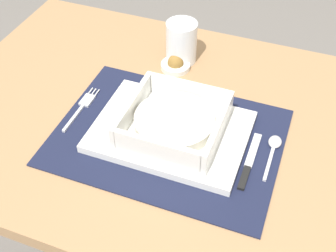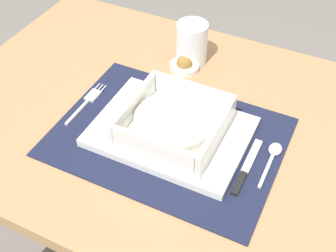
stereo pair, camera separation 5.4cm
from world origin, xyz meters
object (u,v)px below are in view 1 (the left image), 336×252
object	(u,v)px
butter_knife	(249,164)
drinking_glass	(181,44)
porridge_bowl	(174,123)
condiment_saucer	(176,64)
spoon	(274,145)
fork	(83,106)
dining_table	(181,157)

from	to	relation	value
butter_knife	drinking_glass	bearing A→B (deg)	133.85
porridge_bowl	condiment_saucer	world-z (taller)	porridge_bowl
spoon	fork	bearing A→B (deg)	-179.30
fork	spoon	xyz separation A→B (m)	(0.38, 0.03, 0.00)
dining_table	fork	bearing A→B (deg)	-170.46
fork	porridge_bowl	bearing A→B (deg)	-1.95
fork	condiment_saucer	bearing A→B (deg)	57.64
spoon	butter_knife	distance (m)	0.07
porridge_bowl	butter_knife	size ratio (longest dim) A/B	1.28
dining_table	butter_knife	distance (m)	0.20
porridge_bowl	fork	distance (m)	0.20
drinking_glass	butter_knife	bearing A→B (deg)	-49.73
fork	butter_knife	size ratio (longest dim) A/B	0.98
dining_table	condiment_saucer	bearing A→B (deg)	114.65
spoon	dining_table	bearing A→B (deg)	174.25
dining_table	porridge_bowl	xyz separation A→B (m)	(-0.00, -0.05, 0.15)
drinking_glass	porridge_bowl	bearing A→B (deg)	-73.63
dining_table	spoon	distance (m)	0.21
fork	condiment_saucer	world-z (taller)	condiment_saucer
drinking_glass	condiment_saucer	xyz separation A→B (m)	(-0.00, -0.03, -0.03)
drinking_glass	fork	bearing A→B (deg)	-120.19
porridge_bowl	drinking_glass	size ratio (longest dim) A/B	1.85
spoon	butter_knife	bearing A→B (deg)	-122.58
porridge_bowl	condiment_saucer	bearing A→B (deg)	109.19
dining_table	spoon	size ratio (longest dim) A/B	8.80
spoon	drinking_glass	xyz separation A→B (m)	(-0.25, 0.20, 0.03)
butter_knife	dining_table	bearing A→B (deg)	159.06
dining_table	spoon	bearing A→B (deg)	-2.66
dining_table	fork	world-z (taller)	fork
porridge_bowl	spoon	world-z (taller)	porridge_bowl
porridge_bowl	fork	world-z (taller)	porridge_bowl
butter_knife	condiment_saucer	world-z (taller)	condiment_saucer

